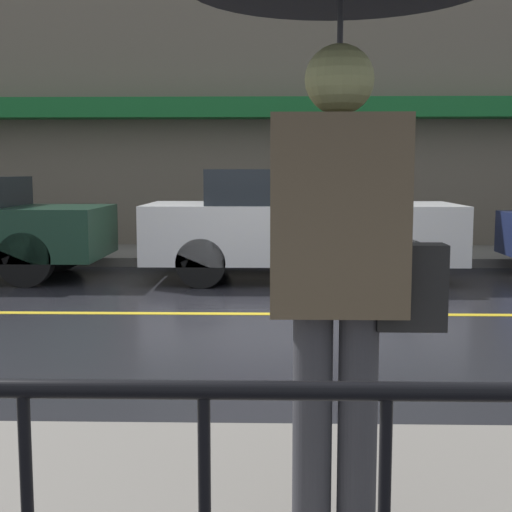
{
  "coord_description": "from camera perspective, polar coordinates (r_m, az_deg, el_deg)",
  "views": [
    {
      "loc": [
        -0.04,
        -7.34,
        1.49
      ],
      "look_at": [
        -0.17,
        -1.87,
        0.84
      ],
      "focal_mm": 50.0,
      "sensor_mm": 36.0,
      "label": 1
    }
  ],
  "objects": [
    {
      "name": "building_storefront",
      "position": [
        13.28,
        1.6,
        12.9
      ],
      "size": [
        28.0,
        0.85,
        5.84
      ],
      "color": "#706656",
      "rests_on": "ground_plane"
    },
    {
      "name": "sidewalk_far",
      "position": [
        12.12,
        1.58,
        0.07
      ],
      "size": [
        28.0,
        2.1,
        0.14
      ],
      "color": "slate",
      "rests_on": "ground_plane"
    },
    {
      "name": "pedestrian",
      "position": [
        2.5,
        6.84,
        14.91
      ],
      "size": [
        1.05,
        1.05,
        2.19
      ],
      "rotation": [
        0.0,
        0.0,
        3.14
      ],
      "color": "#333338",
      "rests_on": "sidewalk_near"
    },
    {
      "name": "lane_marking",
      "position": [
        7.49,
        1.68,
        -4.65
      ],
      "size": [
        25.2,
        0.12,
        0.01
      ],
      "color": "gold",
      "rests_on": "ground_plane"
    },
    {
      "name": "ground_plane",
      "position": [
        7.49,
        1.68,
        -4.68
      ],
      "size": [
        80.0,
        80.0,
        0.0
      ],
      "primitive_type": "plane",
      "color": "black"
    },
    {
      "name": "car_white",
      "position": [
        9.84,
        3.43,
        2.63
      ],
      "size": [
        4.23,
        1.74,
        1.52
      ],
      "color": "silver",
      "rests_on": "ground_plane"
    }
  ]
}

